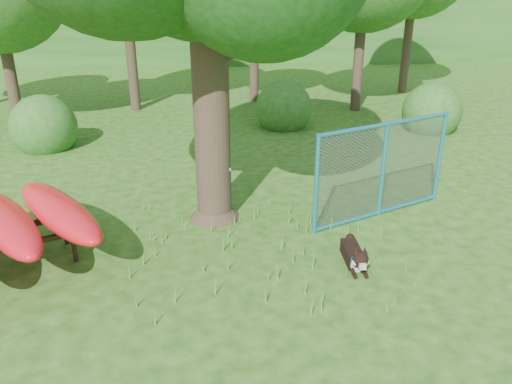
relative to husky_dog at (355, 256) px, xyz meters
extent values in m
plane|color=#204E0F|center=(-1.72, -0.28, -0.18)|extent=(80.00, 80.00, 0.00)
cylinder|color=#36291D|center=(-2.19, 2.12, 2.43)|extent=(0.82, 0.82, 5.21)
cone|color=#36291D|center=(-2.19, 2.12, 0.08)|extent=(1.23, 1.23, 0.52)
cylinder|color=#36291D|center=(-1.59, 2.29, 3.16)|extent=(1.31, 1.01, 1.11)
cylinder|color=#36291D|center=(-2.75, 2.19, 3.57)|extent=(1.23, 0.47, 1.06)
cylinder|color=#68604E|center=(-2.03, 1.98, 0.43)|extent=(0.12, 0.12, 1.22)
cylinder|color=#68604E|center=(-2.03, 1.98, 0.86)|extent=(0.33, 0.09, 0.07)
cylinder|color=black|center=(-4.56, 0.67, 0.08)|extent=(0.11, 0.11, 0.50)
cylinder|color=black|center=(-4.85, 1.31, 0.08)|extent=(0.11, 0.11, 0.50)
ellipsoid|color=red|center=(-5.52, 0.62, 0.63)|extent=(2.20, 2.92, 0.48)
ellipsoid|color=red|center=(-4.79, 0.95, 0.63)|extent=(2.28, 2.88, 0.48)
cube|color=black|center=(0.01, 0.17, -0.06)|extent=(0.30, 0.71, 0.24)
cube|color=beige|center=(-0.01, -0.13, -0.07)|extent=(0.23, 0.15, 0.22)
sphere|color=black|center=(-0.02, -0.31, 0.12)|extent=(0.26, 0.26, 0.26)
cube|color=beige|center=(-0.03, -0.42, 0.08)|extent=(0.11, 0.14, 0.09)
sphere|color=beige|center=(-0.10, -0.32, 0.08)|extent=(0.12, 0.12, 0.12)
sphere|color=beige|center=(0.06, -0.33, 0.08)|extent=(0.12, 0.12, 0.12)
cone|color=black|center=(-0.09, -0.26, 0.26)|extent=(0.11, 0.13, 0.12)
cone|color=black|center=(0.05, -0.27, 0.26)|extent=(0.10, 0.12, 0.12)
cylinder|color=black|center=(-0.11, -0.27, -0.13)|extent=(0.09, 0.30, 0.07)
cylinder|color=black|center=(0.07, -0.28, -0.13)|extent=(0.09, 0.30, 0.07)
sphere|color=black|center=(0.08, 0.54, 0.04)|extent=(0.16, 0.16, 0.16)
torus|color=blue|center=(-0.02, -0.23, 0.06)|extent=(0.25, 0.09, 0.25)
cylinder|color=teal|center=(-0.40, 1.22, 0.78)|extent=(0.11, 0.11, 1.90)
cylinder|color=teal|center=(1.06, 1.85, 0.78)|extent=(0.11, 0.11, 1.90)
cylinder|color=teal|center=(2.51, 2.48, 0.78)|extent=(0.11, 0.11, 1.90)
cylinder|color=teal|center=(1.06, 1.85, 1.69)|extent=(2.94, 1.33, 0.07)
cylinder|color=teal|center=(1.06, 1.85, -0.12)|extent=(2.94, 1.33, 0.07)
plane|color=slate|center=(1.06, 1.85, 0.78)|extent=(2.91, 1.26, 3.17)
cylinder|color=#529731|center=(0.14, 0.66, -0.08)|extent=(0.02, 0.02, 0.18)
sphere|color=yellow|center=(0.14, 0.66, 0.01)|extent=(0.03, 0.03, 0.03)
sphere|color=yellow|center=(0.17, 0.69, 0.02)|extent=(0.03, 0.03, 0.03)
sphere|color=yellow|center=(0.11, 0.68, 0.00)|extent=(0.03, 0.03, 0.03)
sphere|color=yellow|center=(0.16, 0.64, 0.01)|extent=(0.03, 0.03, 0.03)
sphere|color=yellow|center=(0.13, 0.64, 0.02)|extent=(0.03, 0.03, 0.03)
cylinder|color=#36291D|center=(-8.22, 9.72, 1.92)|extent=(0.36, 0.36, 4.20)
cylinder|color=#36291D|center=(-4.72, 11.72, 2.45)|extent=(0.36, 0.36, 5.25)
cylinder|color=#36291D|center=(-0.22, 12.72, 1.75)|extent=(0.36, 0.36, 3.85)
cylinder|color=#36291D|center=(3.28, 10.72, 2.20)|extent=(0.36, 0.36, 4.76)
cylinder|color=#36291D|center=(6.28, 13.72, 2.27)|extent=(0.36, 0.36, 4.90)
sphere|color=#265E1E|center=(-6.72, 7.22, -0.18)|extent=(1.80, 1.80, 1.80)
sphere|color=#265E1E|center=(4.78, 7.72, -0.18)|extent=(1.80, 1.80, 1.80)
sphere|color=#265E1E|center=(0.28, 8.72, -0.18)|extent=(1.80, 1.80, 1.80)
cube|color=#265E1E|center=(-1.72, 27.72, 2.82)|extent=(80.00, 12.00, 6.00)
camera|label=1|loc=(-2.42, -6.84, 4.07)|focal=35.00mm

